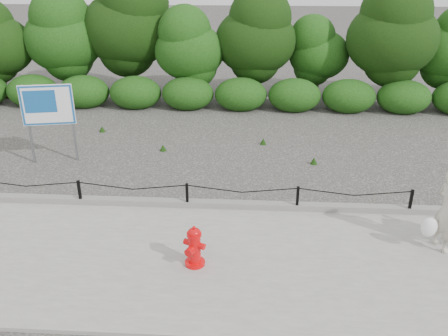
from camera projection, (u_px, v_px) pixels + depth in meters
name	position (u px, v px, depth m)	size (l,w,h in m)	color
ground	(188.00, 210.00, 10.95)	(90.00, 90.00, 0.00)	#2D2B28
sidewalk	(174.00, 260.00, 9.12)	(14.00, 4.00, 0.08)	gray
curb	(188.00, 203.00, 10.93)	(14.00, 0.22, 0.14)	slate
chain_barrier	(187.00, 192.00, 10.76)	(10.06, 0.06, 0.60)	black
treeline	(213.00, 36.00, 18.04)	(20.05, 3.81, 4.85)	black
fire_hydrant	(194.00, 247.00, 8.76)	(0.50, 0.50, 0.82)	red
pedestrian	(447.00, 211.00, 9.08)	(0.80, 0.72, 1.70)	#B8B19E
advertising_sign	(48.00, 109.00, 12.79)	(1.38, 0.36, 2.23)	slate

